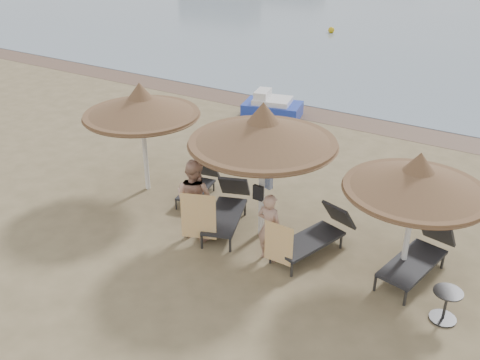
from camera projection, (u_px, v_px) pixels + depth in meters
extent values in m
plane|color=#8D7B56|center=(212.00, 256.00, 11.50)|extent=(160.00, 160.00, 0.00)
cube|color=brown|center=(363.00, 123.00, 18.66)|extent=(200.00, 1.60, 0.01)
cylinder|color=white|center=(145.00, 152.00, 13.80)|extent=(0.12, 0.12, 2.13)
cone|color=brown|center=(141.00, 105.00, 13.21)|extent=(2.94, 2.94, 0.56)
cone|color=brown|center=(140.00, 91.00, 13.06)|extent=(0.71, 0.71, 0.46)
cylinder|color=brown|center=(142.00, 115.00, 13.33)|extent=(2.88, 2.88, 0.10)
cylinder|color=white|center=(262.00, 189.00, 11.76)|extent=(0.13, 0.13, 2.31)
cone|color=brown|center=(263.00, 130.00, 11.12)|extent=(3.20, 3.20, 0.61)
cone|color=brown|center=(263.00, 114.00, 10.96)|extent=(0.77, 0.77, 0.50)
cylinder|color=brown|center=(263.00, 143.00, 11.25)|extent=(3.13, 3.13, 0.11)
cylinder|color=white|center=(408.00, 233.00, 10.47)|extent=(0.11, 0.11, 1.99)
cone|color=brown|center=(417.00, 178.00, 9.92)|extent=(2.75, 2.75, 0.52)
cone|color=brown|center=(420.00, 163.00, 9.78)|extent=(0.66, 0.66, 0.43)
cylinder|color=brown|center=(415.00, 190.00, 10.04)|extent=(2.70, 2.70, 0.09)
cylinder|color=#323234|center=(176.00, 205.00, 13.23)|extent=(0.04, 0.04, 0.24)
cylinder|color=#323234|center=(194.00, 208.00, 13.08)|extent=(0.04, 0.04, 0.24)
cylinder|color=#323234|center=(197.00, 184.00, 14.25)|extent=(0.04, 0.04, 0.24)
cylinder|color=#323234|center=(214.00, 187.00, 14.10)|extent=(0.04, 0.04, 0.24)
cube|color=black|center=(196.00, 190.00, 13.64)|extent=(0.77, 1.39, 0.05)
cube|color=black|center=(208.00, 170.00, 14.18)|extent=(0.60, 0.46, 0.50)
cylinder|color=#323234|center=(202.00, 242.00, 11.69)|extent=(0.06, 0.06, 0.32)
cylinder|color=#323234|center=(230.00, 246.00, 11.57)|extent=(0.06, 0.06, 0.32)
cylinder|color=#323234|center=(219.00, 207.00, 13.08)|extent=(0.06, 0.06, 0.32)
cylinder|color=#323234|center=(245.00, 209.00, 12.96)|extent=(0.06, 0.06, 0.32)
cube|color=black|center=(225.00, 216.00, 12.29)|extent=(1.23, 1.85, 0.07)
cube|color=black|center=(234.00, 186.00, 13.04)|extent=(0.83, 0.69, 0.65)
cylinder|color=#323234|center=(270.00, 257.00, 11.21)|extent=(0.06, 0.06, 0.31)
cylinder|color=#323234|center=(292.00, 270.00, 10.79)|extent=(0.06, 0.06, 0.31)
cylinder|color=#323234|center=(320.00, 231.00, 12.11)|extent=(0.06, 0.06, 0.31)
cylinder|color=#323234|center=(341.00, 242.00, 11.70)|extent=(0.06, 0.06, 0.31)
cube|color=black|center=(309.00, 241.00, 11.40)|extent=(1.16, 1.79, 0.07)
cube|color=black|center=(339.00, 215.00, 11.85)|extent=(0.80, 0.65, 0.63)
cylinder|color=#323234|center=(375.00, 284.00, 10.39)|extent=(0.06, 0.06, 0.32)
cylinder|color=#323234|center=(405.00, 299.00, 10.00)|extent=(0.06, 0.06, 0.32)
cylinder|color=#323234|center=(414.00, 250.00, 11.43)|extent=(0.06, 0.06, 0.32)
cylinder|color=#323234|center=(443.00, 262.00, 11.04)|extent=(0.06, 0.06, 0.32)
cube|color=black|center=(413.00, 263.00, 10.66)|extent=(1.05, 1.82, 0.07)
cube|color=black|center=(437.00, 232.00, 11.19)|extent=(0.79, 0.62, 0.65)
cylinder|color=#323234|center=(443.00, 318.00, 9.72)|extent=(0.49, 0.49, 0.03)
cylinder|color=#323234|center=(445.00, 306.00, 9.59)|extent=(0.05, 0.05, 0.59)
cylinder|color=#323234|center=(448.00, 292.00, 9.45)|extent=(0.52, 0.52, 0.03)
imported|color=tan|center=(194.00, 192.00, 11.78)|extent=(1.01, 0.66, 2.18)
imported|color=tan|center=(270.00, 222.00, 11.02)|extent=(0.85, 0.58, 1.80)
cube|color=orange|center=(198.00, 217.00, 11.50)|extent=(0.74, 0.29, 1.09)
cube|color=orange|center=(279.00, 244.00, 10.79)|extent=(0.66, 0.04, 0.92)
cube|color=white|center=(266.00, 179.00, 11.81)|extent=(0.34, 0.17, 0.41)
cube|color=black|center=(258.00, 193.00, 11.64)|extent=(0.24, 0.09, 0.34)
cube|color=#203AB3|center=(272.00, 110.00, 19.12)|extent=(2.23, 1.61, 0.50)
cube|color=white|center=(273.00, 101.00, 18.98)|extent=(1.48, 1.27, 0.23)
cube|color=white|center=(263.00, 95.00, 18.98)|extent=(0.63, 0.91, 0.32)
sphere|color=gold|center=(331.00, 30.00, 32.04)|extent=(0.37, 0.37, 0.37)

